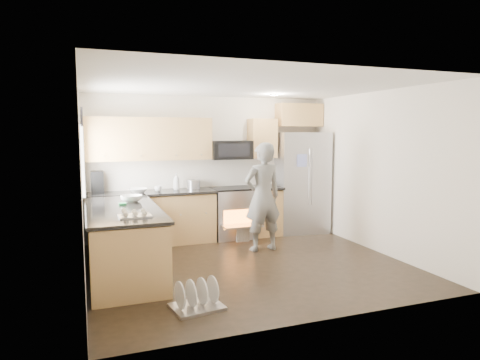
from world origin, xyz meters
name	(u,v)px	position (x,y,z in m)	size (l,w,h in m)	color
ground	(248,265)	(0.00, 0.00, 0.00)	(4.50, 4.50, 0.00)	black
room_shell	(246,151)	(-0.04, 0.02, 1.67)	(4.54, 4.04, 2.62)	white
back_cabinet_run	(182,188)	(-0.59, 1.75, 0.96)	(4.45, 0.64, 2.50)	tan
peninsula	(123,241)	(-1.75, 0.25, 0.46)	(0.96, 2.36, 1.02)	tan
stove_range	(233,201)	(0.35, 1.69, 0.68)	(0.76, 0.97, 1.79)	#B7B7BC
refrigerator	(301,182)	(1.77, 1.69, 0.97)	(1.04, 0.86, 1.94)	#B7B7BC
person	(263,197)	(0.52, 0.69, 0.89)	(0.65, 0.43, 1.78)	gray
dish_rack	(197,300)	(-1.10, -1.25, 0.09)	(0.60, 0.51, 0.34)	#B7B7BC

